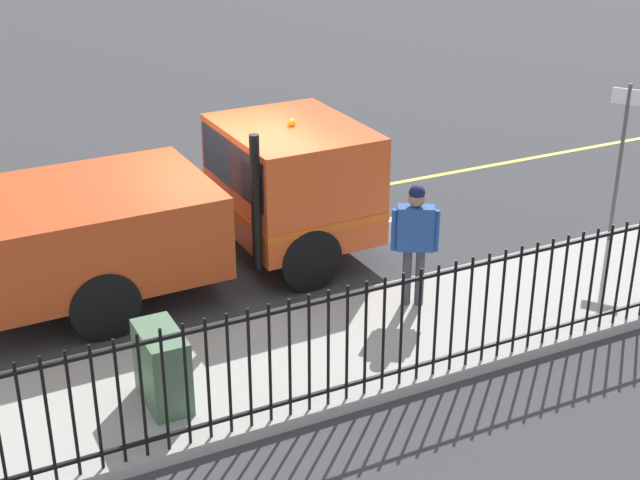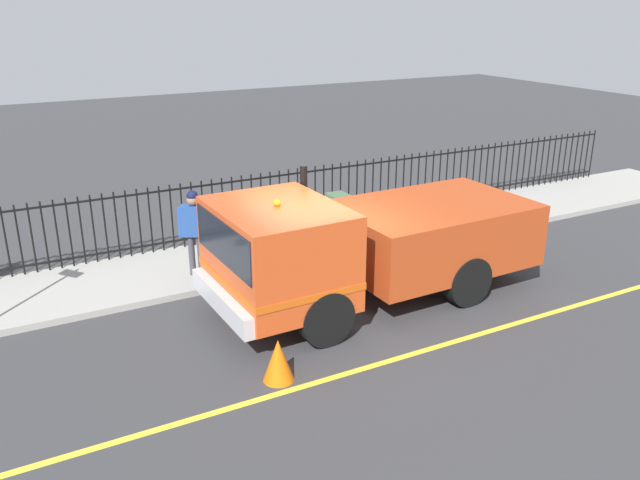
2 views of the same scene
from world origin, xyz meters
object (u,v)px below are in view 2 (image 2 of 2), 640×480
(worker_standing, at_px, (194,224))
(utility_cabinet, at_px, (342,215))
(traffic_cone, at_px, (278,360))
(work_truck, at_px, (356,242))

(worker_standing, xyz_separation_m, utility_cabinet, (0.78, -3.84, -0.62))
(worker_standing, distance_m, utility_cabinet, 3.96)
(worker_standing, relative_size, traffic_cone, 2.64)
(utility_cabinet, height_order, traffic_cone, utility_cabinet)
(work_truck, relative_size, traffic_cone, 9.53)
(worker_standing, relative_size, utility_cabinet, 1.92)
(traffic_cone, bearing_deg, work_truck, -53.67)
(work_truck, relative_size, worker_standing, 3.61)
(work_truck, height_order, worker_standing, work_truck)
(work_truck, bearing_deg, utility_cabinet, -27.29)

